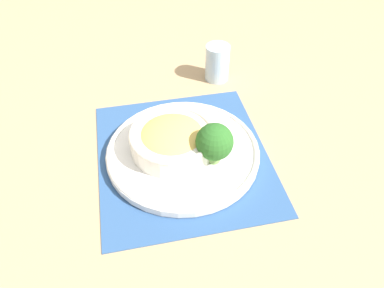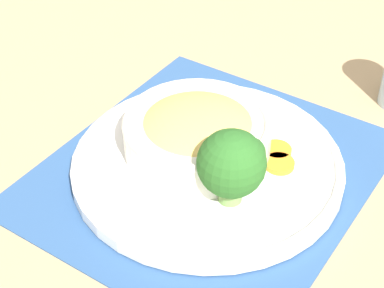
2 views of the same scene
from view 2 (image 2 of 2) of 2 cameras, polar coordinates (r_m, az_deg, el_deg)
The scene contains 7 objects.
ground_plane at distance 0.79m, azimuth 1.36°, elevation -2.55°, with size 4.00×4.00×0.00m, color tan.
placemat at distance 0.79m, azimuth 1.37°, elevation -2.45°, with size 0.43×0.38×0.00m.
plate at distance 0.78m, azimuth 1.38°, elevation -1.71°, with size 0.33×0.33×0.02m.
bowl at distance 0.77m, azimuth 0.49°, elevation 1.08°, with size 0.18×0.18×0.06m.
broccoli_floret at distance 0.69m, azimuth 3.59°, elevation -1.76°, with size 0.08×0.08×0.09m.
carrot_slice_near at distance 0.77m, azimuth 7.77°, elevation -1.75°, with size 0.04×0.04×0.01m.
carrot_slice_middle at distance 0.79m, azimuth 7.55°, elevation -0.58°, with size 0.04×0.04×0.01m.
Camera 2 is at (0.49, 0.34, 0.52)m, focal length 60.00 mm.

